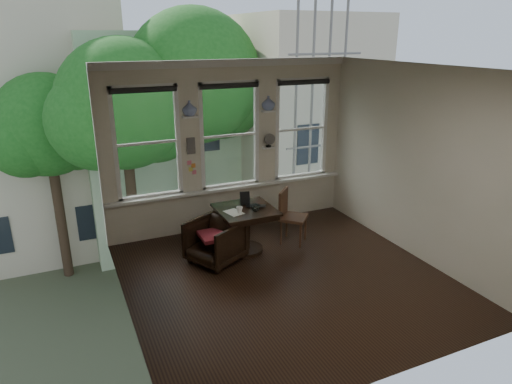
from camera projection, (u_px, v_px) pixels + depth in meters
name	position (u px, v px, depth m)	size (l,w,h in m)	color
ground	(286.00, 278.00, 6.71)	(4.50, 4.50, 0.00)	black
ceiling	(291.00, 68.00, 5.72)	(4.50, 4.50, 0.00)	silver
wall_back	(229.00, 146.00, 8.15)	(4.50, 4.50, 0.00)	beige
wall_front	(401.00, 249.00, 4.27)	(4.50, 4.50, 0.00)	beige
wall_left	(119.00, 206.00, 5.34)	(4.50, 4.50, 0.00)	beige
wall_right	(416.00, 163.00, 7.08)	(4.50, 4.50, 0.00)	beige
window_left	(147.00, 143.00, 7.52)	(1.10, 0.12, 1.90)	white
window_center	(229.00, 135.00, 8.09)	(1.10, 0.12, 1.90)	white
window_right	(300.00, 129.00, 8.65)	(1.10, 0.12, 1.90)	white
shelf_left	(190.00, 117.00, 7.59)	(0.26, 0.16, 0.03)	white
shelf_right	(268.00, 111.00, 8.15)	(0.26, 0.16, 0.03)	white
intercom	(191.00, 146.00, 7.78)	(0.14, 0.06, 0.28)	#59544F
sticky_notes	(192.00, 165.00, 7.90)	(0.16, 0.01, 0.24)	pink
desk_fan	(269.00, 142.00, 8.32)	(0.20, 0.20, 0.24)	#59544F
vase_left	(189.00, 108.00, 7.54)	(0.24, 0.24, 0.25)	white
vase_right	(268.00, 103.00, 8.10)	(0.24, 0.24, 0.25)	white
table	(246.00, 230.00, 7.44)	(0.90, 0.90, 0.75)	black
armchair_left	(215.00, 241.00, 7.10)	(0.73, 0.76, 0.69)	black
cushion_red	(215.00, 235.00, 7.07)	(0.45, 0.45, 0.06)	maroon
side_chair_right	(294.00, 217.00, 7.74)	(0.42, 0.42, 0.92)	#452818
laptop	(256.00, 207.00, 7.34)	(0.32, 0.21, 0.03)	black
mug	(239.00, 210.00, 7.13)	(0.10, 0.10, 0.10)	white
drinking_glass	(256.00, 208.00, 7.20)	(0.14, 0.14, 0.11)	white
tablet	(245.00, 198.00, 7.46)	(0.16, 0.02, 0.22)	black
papers	(234.00, 212.00, 7.16)	(0.22, 0.30, 0.00)	silver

